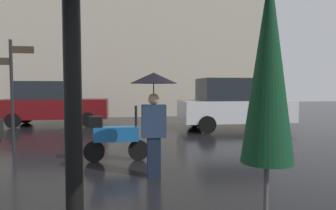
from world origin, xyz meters
name	(u,v)px	position (x,y,z in m)	size (l,w,h in m)	color
folded_patio_umbrella_far	(268,75)	(1.72, -0.66, 1.72)	(0.38, 0.38, 2.49)	black
pedestrian_with_umbrella	(154,98)	(1.24, 2.65, 1.45)	(0.86, 0.86, 1.90)	black
parked_scooter	(114,136)	(0.50, 3.95, 0.56)	(1.43, 0.32, 1.23)	black
parked_car_left	(233,104)	(4.98, 8.43, 1.00)	(4.29, 2.02, 1.99)	silver
parked_car_right	(53,103)	(-2.32, 10.97, 0.96)	(4.55, 1.83, 1.91)	#590C0F
street_signpost	(12,84)	(-2.11, 5.44, 1.73)	(1.08, 0.08, 2.85)	black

